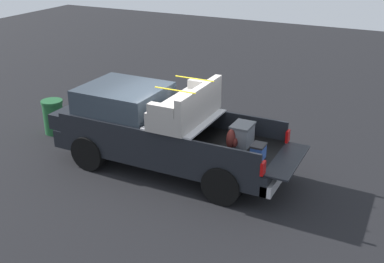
% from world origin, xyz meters
% --- Properties ---
extents(ground_plane, '(40.00, 40.00, 0.00)m').
position_xyz_m(ground_plane, '(0.00, 0.00, 0.00)').
color(ground_plane, black).
extents(pickup_truck, '(6.05, 2.10, 2.23)m').
position_xyz_m(pickup_truck, '(0.38, -0.00, 0.99)').
color(pickup_truck, black).
rests_on(pickup_truck, ground_plane).
extents(trash_can, '(0.60, 0.60, 0.98)m').
position_xyz_m(trash_can, '(4.03, -0.45, 0.50)').
color(trash_can, '#1E592D').
rests_on(trash_can, ground_plane).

